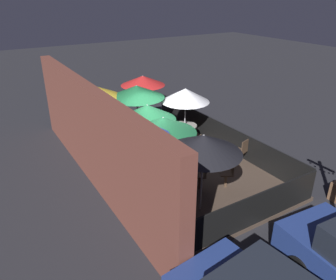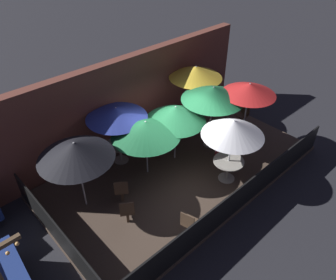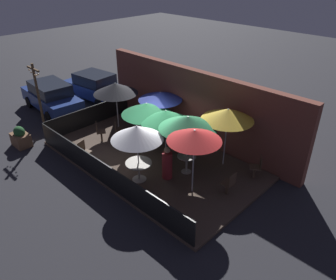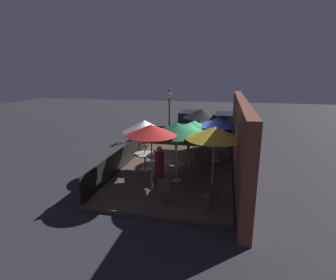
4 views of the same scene
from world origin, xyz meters
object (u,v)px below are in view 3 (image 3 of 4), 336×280
Objects in this scene: patio_umbrella_6 at (228,114)px; patio_umbrella_3 at (166,116)px; patio_umbrella_2 at (188,122)px; patio_umbrella_5 at (147,109)px; patio_chair_3 at (84,151)px; dining_table_1 at (161,123)px; patio_umbrella_0 at (137,133)px; parked_car_0 at (51,96)px; patio_umbrella_7 at (116,88)px; patio_chair_0 at (100,131)px; planter_box at (21,137)px; patio_umbrella_1 at (160,96)px; light_post at (38,93)px; patio_umbrella_4 at (194,135)px; patron_0 at (167,164)px; parked_car_1 at (95,86)px; dining_table_2 at (187,159)px; dining_table_0 at (139,166)px; patio_chair_1 at (257,166)px; patio_chair_2 at (229,183)px.

patio_umbrella_3 is at bearing -151.75° from patio_umbrella_6.
patio_umbrella_5 is (-2.63, 0.38, -0.39)m from patio_umbrella_2.
patio_chair_3 is at bearing -106.89° from patio_umbrella_5.
dining_table_1 is (-2.92, 1.47, -1.57)m from patio_umbrella_2.
parked_car_0 is at bearing 172.93° from patio_umbrella_0.
patio_umbrella_7 reaches higher than parked_car_0.
patio_chair_0 is 1.03× the size of patio_chair_3.
patio_umbrella_2 reaches higher than planter_box.
light_post is at bearing -144.62° from patio_umbrella_1.
planter_box is at bearing -177.25° from patio_chair_3.
patio_umbrella_4 is 2.08m from patron_0.
patio_umbrella_4 reaches higher than patio_umbrella_0.
patio_chair_3 is (0.96, -1.44, -0.02)m from patio_chair_0.
parked_car_1 is (-6.07, 0.55, -1.23)m from patio_umbrella_1.
patio_umbrella_2 is 4.80m from patio_chair_0.
patio_chair_3 is (-2.52, -0.73, -1.50)m from patio_umbrella_0.
patio_umbrella_5 reaches higher than dining_table_2.
dining_table_0 is 1.03× the size of patio_chair_1.
patio_umbrella_4 is 2.61× the size of patio_chair_1.
patio_chair_3 is at bearing -12.84° from parked_car_0.
patio_chair_2 is at bearing 11.22° from light_post.
patio_chair_1 is (3.09, 3.15, -0.08)m from dining_table_0.
patio_umbrella_1 is 0.87× the size of patio_umbrella_4.
patio_chair_3 is at bearing 23.61° from patio_chair_2.
patio_umbrella_1 reaches higher than patron_0.
patio_chair_2 is at bearing -16.83° from patio_umbrella_1.
patio_umbrella_6 is 5.69m from patio_umbrella_7.
parked_car_1 is (-9.69, 0.57, -1.49)m from patio_umbrella_6.
dining_table_1 is at bearing 153.25° from dining_table_2.
patron_0 is at bearing 19.04° from patio_chair_2.
patio_umbrella_3 is (-1.44, 0.31, -0.33)m from patio_umbrella_2.
patio_umbrella_6 is (3.62, -0.01, 0.26)m from patio_umbrella_1.
light_post is (-8.43, -3.41, -0.48)m from patio_umbrella_6.
light_post is at bearing -177.24° from dining_table_0.
patio_umbrella_6 is 2.56× the size of planter_box.
light_post reaches higher than patio_chair_2.
patio_chair_1 is at bearing 45.54° from patio_umbrella_0.
patio_chair_1 reaches higher than dining_table_0.
parked_car_0 is at bearing 130.65° from planter_box.
parked_car_0 is (-4.44, -1.09, -1.33)m from patio_umbrella_7.
patio_umbrella_1 is 4.48m from patio_umbrella_4.
patio_umbrella_1 is 1.15m from patio_umbrella_5.
patio_umbrella_4 is 2.66m from dining_table_0.
planter_box is at bearing 22.04° from patio_chair_2.
patio_umbrella_6 is at bearing -32.98° from patio_chair_0.
light_post reaches higher than patio_umbrella_2.
patio_umbrella_7 reaches higher than patio_chair_0.
patio_umbrella_2 is 0.98× the size of patio_umbrella_6.
patio_umbrella_5 is 2.53m from patio_chair_0.
patio_umbrella_1 is 0.99× the size of patio_umbrella_5.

